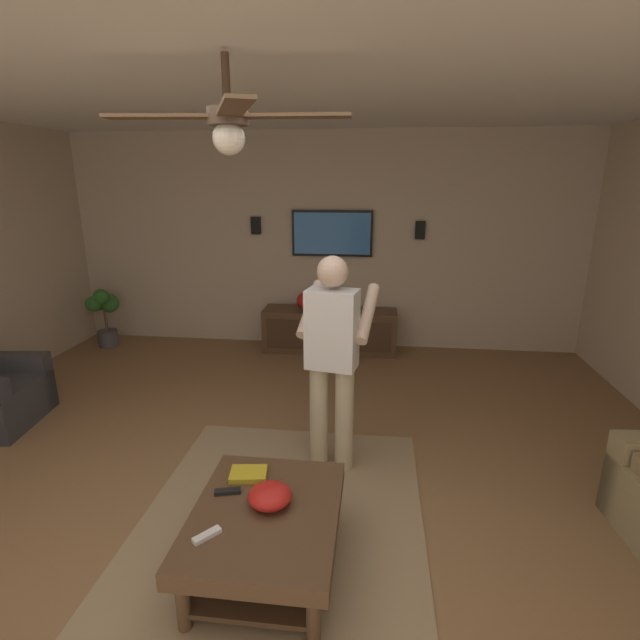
{
  "coord_description": "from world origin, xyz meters",
  "views": [
    {
      "loc": [
        -2.35,
        -0.7,
        2.14
      ],
      "look_at": [
        1.24,
        -0.27,
        1.07
      ],
      "focal_mm": 26.71,
      "sensor_mm": 36.0,
      "label": 1
    }
  ],
  "objects_px": {
    "coffee_table": "(266,526)",
    "media_console": "(330,330)",
    "tv": "(332,233)",
    "book": "(248,474)",
    "potted_plant_tall": "(104,312)",
    "wall_speaker_right": "(256,226)",
    "ceiling_fan": "(229,123)",
    "wall_speaker_left": "(420,230)",
    "vase_round": "(305,301)",
    "remote_white": "(207,535)",
    "bowl": "(270,496)",
    "remote_black": "(228,491)",
    "person_standing": "(333,352)"
  },
  "relations": [
    {
      "from": "coffee_table",
      "to": "media_console",
      "type": "relative_size",
      "value": 0.59
    },
    {
      "from": "tv",
      "to": "media_console",
      "type": "bearing_deg",
      "value": -0.0
    },
    {
      "from": "potted_plant_tall",
      "to": "vase_round",
      "type": "xyz_separation_m",
      "value": [
        0.17,
        -2.65,
        0.19
      ]
    },
    {
      "from": "remote_white",
      "to": "wall_speaker_right",
      "type": "xyz_separation_m",
      "value": [
        4.16,
        0.75,
        1.16
      ]
    },
    {
      "from": "wall_speaker_left",
      "to": "coffee_table",
      "type": "bearing_deg",
      "value": 164.54
    },
    {
      "from": "potted_plant_tall",
      "to": "coffee_table",
      "type": "bearing_deg",
      "value": -139.58
    },
    {
      "from": "remote_white",
      "to": "tv",
      "type": "bearing_deg",
      "value": 37.62
    },
    {
      "from": "wall_speaker_right",
      "to": "remote_black",
      "type": "bearing_deg",
      "value": -168.85
    },
    {
      "from": "tv",
      "to": "potted_plant_tall",
      "type": "height_order",
      "value": "tv"
    },
    {
      "from": "remote_white",
      "to": "bowl",
      "type": "bearing_deg",
      "value": -1.26
    },
    {
      "from": "bowl",
      "to": "remote_black",
      "type": "bearing_deg",
      "value": 76.02
    },
    {
      "from": "coffee_table",
      "to": "potted_plant_tall",
      "type": "bearing_deg",
      "value": 40.42
    },
    {
      "from": "tv",
      "to": "remote_black",
      "type": "relative_size",
      "value": 6.84
    },
    {
      "from": "remote_white",
      "to": "wall_speaker_left",
      "type": "bearing_deg",
      "value": 23.13
    },
    {
      "from": "wall_speaker_right",
      "to": "vase_round",
      "type": "bearing_deg",
      "value": -110.58
    },
    {
      "from": "coffee_table",
      "to": "bowl",
      "type": "distance_m",
      "value": 0.17
    },
    {
      "from": "book",
      "to": "vase_round",
      "type": "bearing_deg",
      "value": 84.79
    },
    {
      "from": "book",
      "to": "tv",
      "type": "bearing_deg",
      "value": 79.6
    },
    {
      "from": "book",
      "to": "ceiling_fan",
      "type": "distance_m",
      "value": 1.99
    },
    {
      "from": "bowl",
      "to": "coffee_table",
      "type": "bearing_deg",
      "value": 162.93
    },
    {
      "from": "remote_white",
      "to": "ceiling_fan",
      "type": "distance_m",
      "value": 2.06
    },
    {
      "from": "tv",
      "to": "ceiling_fan",
      "type": "relative_size",
      "value": 0.85
    },
    {
      "from": "media_console",
      "to": "coffee_table",
      "type": "bearing_deg",
      "value": 0.18
    },
    {
      "from": "remote_black",
      "to": "wall_speaker_right",
      "type": "bearing_deg",
      "value": -93.69
    },
    {
      "from": "book",
      "to": "media_console",
      "type": "bearing_deg",
      "value": 79.42
    },
    {
      "from": "tv",
      "to": "book",
      "type": "relative_size",
      "value": 4.67
    },
    {
      "from": "vase_round",
      "to": "wall_speaker_left",
      "type": "relative_size",
      "value": 1.0
    },
    {
      "from": "tv",
      "to": "wall_speaker_right",
      "type": "relative_size",
      "value": 4.67
    },
    {
      "from": "book",
      "to": "wall_speaker_right",
      "type": "height_order",
      "value": "wall_speaker_right"
    },
    {
      "from": "bowl",
      "to": "ceiling_fan",
      "type": "height_order",
      "value": "ceiling_fan"
    },
    {
      "from": "vase_round",
      "to": "ceiling_fan",
      "type": "bearing_deg",
      "value": -177.47
    },
    {
      "from": "ceiling_fan",
      "to": "potted_plant_tall",
      "type": "bearing_deg",
      "value": 40.9
    },
    {
      "from": "bowl",
      "to": "remote_black",
      "type": "xyz_separation_m",
      "value": [
        0.07,
        0.27,
        -0.04
      ]
    },
    {
      "from": "book",
      "to": "remote_black",
      "type": "bearing_deg",
      "value": -122.55
    },
    {
      "from": "media_console",
      "to": "book",
      "type": "relative_size",
      "value": 7.73
    },
    {
      "from": "bowl",
      "to": "vase_round",
      "type": "height_order",
      "value": "vase_round"
    },
    {
      "from": "wall_speaker_left",
      "to": "person_standing",
      "type": "bearing_deg",
      "value": 163.76
    },
    {
      "from": "remote_black",
      "to": "book",
      "type": "height_order",
      "value": "book"
    },
    {
      "from": "media_console",
      "to": "wall_speaker_right",
      "type": "bearing_deg",
      "value": -104.39
    },
    {
      "from": "coffee_table",
      "to": "potted_plant_tall",
      "type": "height_order",
      "value": "potted_plant_tall"
    },
    {
      "from": "media_console",
      "to": "wall_speaker_left",
      "type": "height_order",
      "value": "wall_speaker_left"
    },
    {
      "from": "potted_plant_tall",
      "to": "book",
      "type": "height_order",
      "value": "potted_plant_tall"
    },
    {
      "from": "media_console",
      "to": "person_standing",
      "type": "bearing_deg",
      "value": 6.07
    },
    {
      "from": "wall_speaker_right",
      "to": "ceiling_fan",
      "type": "relative_size",
      "value": 0.18
    },
    {
      "from": "tv",
      "to": "vase_round",
      "type": "distance_m",
      "value": 0.92
    },
    {
      "from": "book",
      "to": "remote_white",
      "type": "bearing_deg",
      "value": -105.94
    },
    {
      "from": "remote_white",
      "to": "book",
      "type": "distance_m",
      "value": 0.53
    },
    {
      "from": "coffee_table",
      "to": "tv",
      "type": "xyz_separation_m",
      "value": [
        3.91,
        0.01,
        1.19
      ]
    },
    {
      "from": "book",
      "to": "wall_speaker_left",
      "type": "height_order",
      "value": "wall_speaker_left"
    },
    {
      "from": "potted_plant_tall",
      "to": "wall_speaker_left",
      "type": "xyz_separation_m",
      "value": [
        0.43,
        -4.06,
        1.07
      ]
    }
  ]
}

